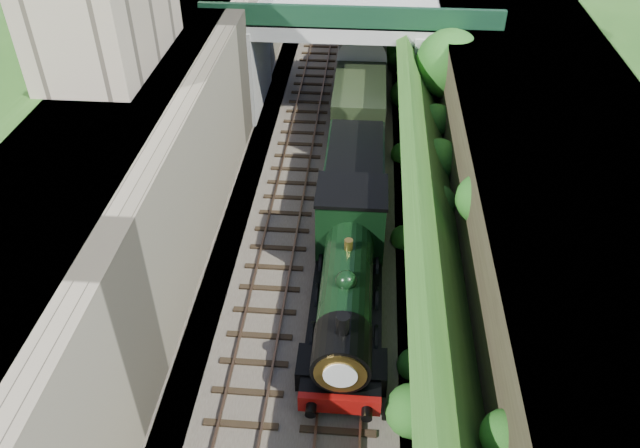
# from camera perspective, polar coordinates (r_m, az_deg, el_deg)

# --- Properties ---
(trackbed) EXTENTS (10.00, 90.00, 0.20)m
(trackbed) POSITION_cam_1_polar(r_m,az_deg,el_deg) (36.02, 1.55, 7.86)
(trackbed) COLOR #473F38
(trackbed) RESTS_ON ground
(retaining_wall) EXTENTS (1.00, 90.00, 7.00)m
(retaining_wall) POSITION_cam_1_polar(r_m,az_deg,el_deg) (35.14, -7.58, 12.98)
(retaining_wall) COLOR #756B56
(retaining_wall) RESTS_ON ground
(street_plateau_left) EXTENTS (6.00, 90.00, 7.00)m
(street_plateau_left) POSITION_cam_1_polar(r_m,az_deg,el_deg) (36.01, -13.19, 12.95)
(street_plateau_left) COLOR #262628
(street_plateau_left) RESTS_ON ground
(street_plateau_right) EXTENTS (8.00, 90.00, 6.25)m
(street_plateau_right) POSITION_cam_1_polar(r_m,az_deg,el_deg) (35.47, 17.44, 11.13)
(street_plateau_right) COLOR #262628
(street_plateau_right) RESTS_ON ground
(embankment_slope) EXTENTS (4.58, 90.00, 6.36)m
(embankment_slope) POSITION_cam_1_polar(r_m,az_deg,el_deg) (33.28, 10.11, 9.70)
(embankment_slope) COLOR #1E4714
(embankment_slope) RESTS_ON ground
(track_left) EXTENTS (2.50, 90.00, 0.20)m
(track_left) POSITION_cam_1_polar(r_m,az_deg,el_deg) (36.09, -1.65, 8.19)
(track_left) COLOR black
(track_left) RESTS_ON trackbed
(track_right) EXTENTS (2.50, 90.00, 0.20)m
(track_right) POSITION_cam_1_polar(r_m,az_deg,el_deg) (35.91, 3.48, 7.97)
(track_right) COLOR black
(track_right) RESTS_ON trackbed
(road_bridge) EXTENTS (16.00, 6.40, 7.25)m
(road_bridge) POSITION_cam_1_polar(r_m,az_deg,el_deg) (37.88, 3.51, 16.03)
(road_bridge) COLOR gray
(road_bridge) RESTS_ON ground
(building_near) EXTENTS (4.00, 8.00, 4.00)m
(building_near) POSITION_cam_1_polar(r_m,az_deg,el_deg) (28.99, -19.01, 17.68)
(building_near) COLOR gray
(building_near) RESTS_ON street_plateau_left
(tree) EXTENTS (3.60, 3.80, 6.60)m
(tree) POSITION_cam_1_polar(r_m,az_deg,el_deg) (34.35, 11.89, 14.01)
(tree) COLOR black
(tree) RESTS_ON ground
(locomotive) EXTENTS (3.10, 10.22, 3.83)m
(locomotive) POSITION_cam_1_polar(r_m,az_deg,el_deg) (23.69, 2.50, -5.12)
(locomotive) COLOR black
(locomotive) RESTS_ON trackbed
(tender) EXTENTS (2.70, 6.00, 3.05)m
(tender) POSITION_cam_1_polar(r_m,az_deg,el_deg) (29.68, 3.16, 4.14)
(tender) COLOR black
(tender) RESTS_ON trackbed
(coach_front) EXTENTS (2.90, 18.00, 3.70)m
(coach_front) POSITION_cam_1_polar(r_m,az_deg,el_deg) (40.63, 3.88, 14.46)
(coach_front) COLOR black
(coach_front) RESTS_ON trackbed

